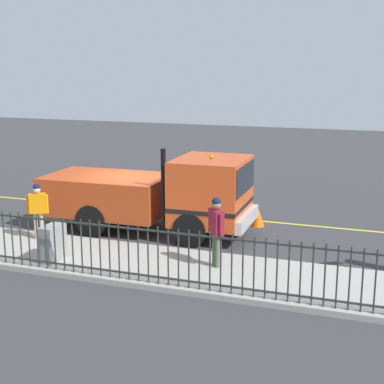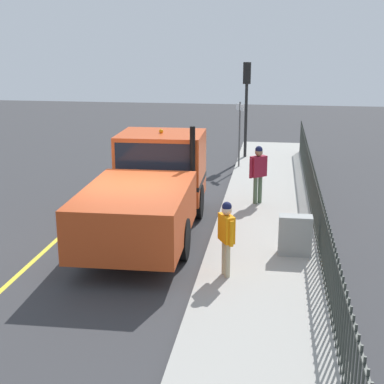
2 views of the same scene
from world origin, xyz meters
TOP-DOWN VIEW (x-y plane):
  - ground_plane at (0.00, 0.00)m, footprint 60.93×60.93m
  - sidewalk_slab at (3.32, 0.00)m, footprint 2.71×27.70m
  - lane_marking at (-1.88, 0.00)m, footprint 0.12×24.93m
  - work_truck at (0.34, 1.20)m, footprint 2.49×6.43m
  - worker_standing at (2.99, 3.66)m, footprint 0.51×0.48m
  - pedestrian_distant at (2.53, -1.72)m, footprint 0.39×0.54m
  - iron_fence at (4.52, -0.00)m, footprint 0.04×23.58m
  - utility_cabinet at (3.97, -0.31)m, footprint 0.74×0.36m
  - traffic_cone at (-1.29, 3.68)m, footprint 0.46×0.46m

SIDE VIEW (x-z plane):
  - ground_plane at x=0.00m, z-range 0.00..0.00m
  - lane_marking at x=-1.88m, z-range 0.00..0.01m
  - sidewalk_slab at x=3.32m, z-range 0.00..0.14m
  - traffic_cone at x=-1.29m, z-range 0.00..0.66m
  - utility_cabinet at x=3.97m, z-range 0.14..1.05m
  - iron_fence at x=4.52m, z-range 0.14..1.48m
  - pedestrian_distant at x=2.53m, z-range 0.32..1.90m
  - worker_standing at x=2.99m, z-range 0.33..2.06m
  - work_truck at x=0.34m, z-range -0.09..2.62m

